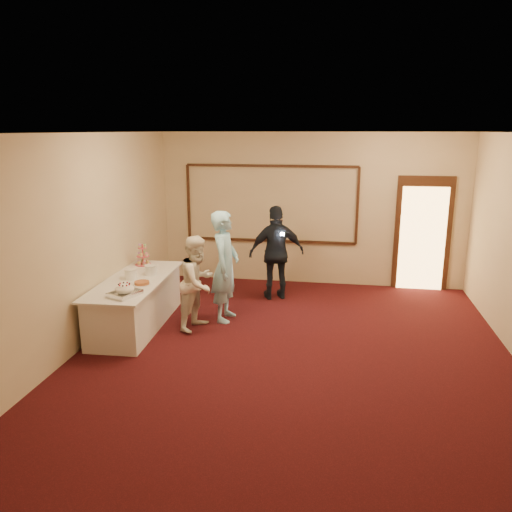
{
  "coord_description": "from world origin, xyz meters",
  "views": [
    {
      "loc": [
        0.56,
        -6.33,
        3.04
      ],
      "look_at": [
        -0.68,
        1.0,
        1.15
      ],
      "focal_mm": 35.0,
      "sensor_mm": 36.0,
      "label": 1
    }
  ],
  "objects": [
    {
      "name": "camera_flash",
      "position": [
        -0.42,
        2.23,
        1.25
      ],
      "size": [
        0.08,
        0.06,
        0.05
      ],
      "primitive_type": "cube",
      "rotation": [
        0.0,
        0.0,
        0.32
      ],
      "color": "white",
      "rests_on": "guest"
    },
    {
      "name": "plate_stack_b",
      "position": [
        -2.38,
        0.97,
        0.85
      ],
      "size": [
        0.2,
        0.2,
        0.16
      ],
      "color": "white",
      "rests_on": "buffet_table"
    },
    {
      "name": "room_walls",
      "position": [
        0.0,
        0.0,
        2.03
      ],
      "size": [
        6.04,
        7.04,
        3.02
      ],
      "color": "beige",
      "rests_on": "floor"
    },
    {
      "name": "man",
      "position": [
        -1.22,
        1.21,
        0.9
      ],
      "size": [
        0.46,
        0.68,
        1.8
      ],
      "primitive_type": "imported",
      "rotation": [
        0.0,
        0.0,
        1.52
      ],
      "color": "#9ADCFA",
      "rests_on": "floor"
    },
    {
      "name": "cupcake_stand",
      "position": [
        -2.75,
        1.54,
        0.91
      ],
      "size": [
        0.27,
        0.27,
        0.4
      ],
      "color": "#D04555",
      "rests_on": "buffet_table"
    },
    {
      "name": "buffet_table",
      "position": [
        -2.55,
        0.7,
        0.39
      ],
      "size": [
        0.98,
        2.35,
        0.77
      ],
      "color": "silver",
      "rests_on": "floor"
    },
    {
      "name": "floor",
      "position": [
        0.0,
        0.0,
        0.0
      ],
      "size": [
        7.0,
        7.0,
        0.0
      ],
      "primitive_type": "plane",
      "color": "black",
      "rests_on": "ground"
    },
    {
      "name": "wall_molding",
      "position": [
        -0.8,
        3.47,
        1.6
      ],
      "size": [
        3.45,
        0.04,
        1.55
      ],
      "color": "black",
      "rests_on": "room_walls"
    },
    {
      "name": "tart",
      "position": [
        -2.33,
        0.45,
        0.8
      ],
      "size": [
        0.26,
        0.26,
        0.05
      ],
      "color": "white",
      "rests_on": "buffet_table"
    },
    {
      "name": "plate_stack_a",
      "position": [
        -2.62,
        0.71,
        0.85
      ],
      "size": [
        0.2,
        0.2,
        0.16
      ],
      "color": "white",
      "rests_on": "buffet_table"
    },
    {
      "name": "doorway",
      "position": [
        2.15,
        3.45,
        1.08
      ],
      "size": [
        1.05,
        0.07,
        2.2
      ],
      "color": "black",
      "rests_on": "floor"
    },
    {
      "name": "woman",
      "position": [
        -1.56,
        0.79,
        0.74
      ],
      "size": [
        0.75,
        0.85,
        1.48
      ],
      "primitive_type": "imported",
      "rotation": [
        0.0,
        0.0,
        1.26
      ],
      "color": "white",
      "rests_on": "floor"
    },
    {
      "name": "pavlova_tray",
      "position": [
        -2.37,
        -0.07,
        0.84
      ],
      "size": [
        0.45,
        0.52,
        0.17
      ],
      "color": "silver",
      "rests_on": "buffet_table"
    },
    {
      "name": "guest",
      "position": [
        -0.54,
        2.42,
        0.86
      ],
      "size": [
        1.09,
        0.74,
        1.72
      ],
      "primitive_type": "imported",
      "rotation": [
        0.0,
        0.0,
        3.48
      ],
      "color": "black",
      "rests_on": "floor"
    }
  ]
}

